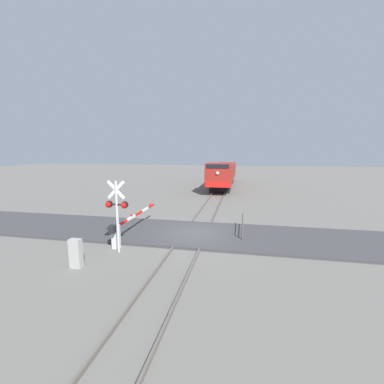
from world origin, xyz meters
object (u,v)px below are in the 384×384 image
(crossing_signal, at_px, (117,209))
(crossing_gate, at_px, (123,228))
(utility_cabinet, at_px, (76,253))
(guard_railing, at_px, (243,224))
(locomotive, at_px, (223,173))

(crossing_signal, relative_size, crossing_gate, 0.57)
(utility_cabinet, distance_m, guard_railing, 9.64)
(utility_cabinet, xyz_separation_m, guard_railing, (7.27, 6.34, -0.03))
(crossing_gate, height_order, utility_cabinet, crossing_gate)
(utility_cabinet, bearing_deg, locomotive, 81.19)
(locomotive, relative_size, crossing_gate, 2.82)
(locomotive, relative_size, crossing_signal, 4.90)
(locomotive, bearing_deg, crossing_gate, -98.59)
(crossing_signal, distance_m, utility_cabinet, 2.77)
(crossing_signal, bearing_deg, locomotive, 82.70)
(utility_cabinet, bearing_deg, crossing_gate, 79.65)
(guard_railing, bearing_deg, crossing_gate, -156.13)
(crossing_gate, bearing_deg, crossing_signal, -74.36)
(crossing_signal, bearing_deg, guard_railing, 34.69)
(locomotive, height_order, crossing_signal, locomotive)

